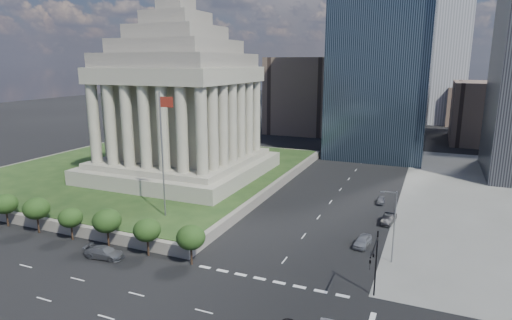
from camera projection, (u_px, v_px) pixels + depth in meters
The scene contains 15 objects.
ground at pixel (371, 151), 130.02m from camera, with size 500.00×500.00×0.00m, color black.
plaza_terrace at pixel (148, 171), 102.04m from camera, with size 66.00×70.00×1.80m, color slate.
plaza_lawn at pixel (148, 167), 101.83m from camera, with size 64.00×68.00×0.10m, color #1C3516.
war_memorial at pixel (179, 86), 91.48m from camera, with size 34.00×34.00×39.00m, color gray, non-canonical shape.
flagpole at pixel (163, 148), 67.17m from camera, with size 2.52×0.24×20.00m.
tree_row at pixel (54, 218), 65.65m from camera, with size 53.00×4.00×6.00m, color #1A3311, non-canonical shape.
midrise_glass at pixel (382, 48), 118.06m from camera, with size 26.00×26.00×60.00m, color black.
building_filler_ne at pixel (484, 112), 142.55m from camera, with size 20.00×30.00×20.00m, color brown.
building_filler_nw at pixel (305, 95), 165.21m from camera, with size 24.00×30.00×28.00m, color brown.
traffic_signal_ne at pixel (374, 260), 46.64m from camera, with size 0.30×5.74×8.00m.
street_lamp_north at pixel (393, 223), 56.38m from camera, with size 2.13×0.22×10.00m.
suv_grey at pixel (104, 252), 58.72m from camera, with size 2.29×5.63×1.63m, color #4F5155.
parked_sedan_near at pixel (363, 241), 62.54m from camera, with size 1.86×4.63×1.58m, color gray.
parked_sedan_mid at pixel (388, 219), 71.32m from camera, with size 1.67×4.79×1.58m, color black.
parked_sedan_far at pixel (381, 200), 81.62m from camera, with size 3.71×1.49×1.27m, color #5C5D64.
Camera 1 is at (17.34, -30.95, 26.36)m, focal length 30.00 mm.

